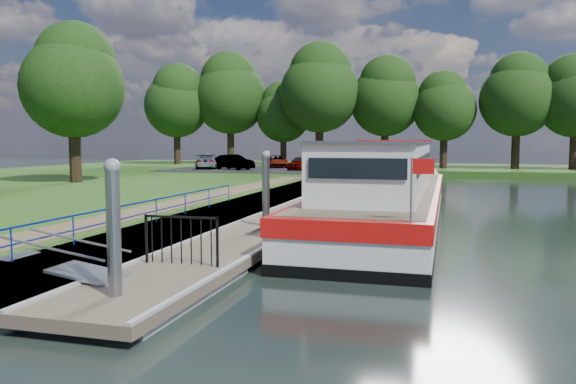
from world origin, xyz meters
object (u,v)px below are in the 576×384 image
(car_b, at_px, (233,162))
(car_d, at_px, (276,161))
(pontoon, at_px, (300,216))
(car_a, at_px, (300,163))
(barge, at_px, (389,195))
(car_c, at_px, (208,161))

(car_b, height_order, car_d, car_b)
(pontoon, relative_size, car_d, 7.36)
(car_a, relative_size, car_d, 0.85)
(pontoon, xyz_separation_m, barge, (3.60, 0.62, 0.90))
(pontoon, relative_size, car_b, 7.59)
(barge, bearing_deg, car_c, 128.04)
(car_c, bearing_deg, barge, 109.69)
(pontoon, bearing_deg, car_a, 104.53)
(car_b, bearing_deg, car_d, -1.54)
(car_d, bearing_deg, car_c, -168.38)
(pontoon, bearing_deg, car_c, 121.57)
(car_d, bearing_deg, car_b, -139.55)
(pontoon, height_order, car_b, car_b)
(barge, distance_m, car_b, 27.42)
(barge, bearing_deg, car_d, 115.65)
(pontoon, distance_m, car_c, 28.60)
(car_b, bearing_deg, pontoon, -129.38)
(car_c, distance_m, car_d, 6.58)
(car_b, bearing_deg, car_a, -55.39)
(pontoon, relative_size, car_a, 8.66)
(barge, distance_m, car_d, 30.64)
(pontoon, bearing_deg, barge, 9.85)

